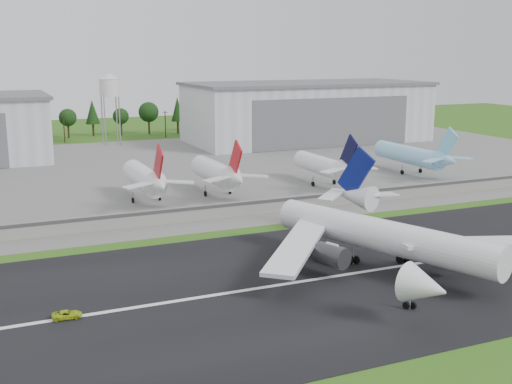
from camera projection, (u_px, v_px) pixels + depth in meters
name	position (u px, v px, depth m)	size (l,w,h in m)	color
ground	(374.00, 296.00, 100.97)	(600.00, 600.00, 0.00)	#275714
runway	(341.00, 276.00, 109.92)	(320.00, 60.00, 0.10)	black
runway_centerline	(341.00, 275.00, 109.91)	(220.00, 1.00, 0.02)	white
apron	(167.00, 170.00, 208.53)	(320.00, 150.00, 0.10)	slate
blast_fence	(242.00, 208.00, 149.87)	(240.00, 0.61, 3.50)	gray
hangar_east	(307.00, 112.00, 275.26)	(102.00, 47.00, 25.20)	silver
water_tower	(109.00, 85.00, 259.63)	(8.40, 8.40, 29.40)	#99999E
utility_poles	(117.00, 140.00, 280.25)	(230.00, 3.00, 12.00)	black
treeline	(110.00, 136.00, 293.70)	(320.00, 16.00, 22.00)	black
main_airliner	(383.00, 244.00, 111.66)	(53.39, 57.28, 18.17)	white
ground_vehicle	(67.00, 314.00, 92.00)	(1.95, 4.24, 1.18)	#AEC717
parked_jet_red_a	(147.00, 179.00, 161.62)	(7.36, 31.29, 16.75)	white
parked_jet_red_b	(219.00, 174.00, 169.18)	(7.36, 31.29, 16.74)	white
parked_jet_navy	(327.00, 166.00, 181.78)	(7.36, 31.29, 16.47)	white
parked_jet_skyblue	(415.00, 156.00, 199.63)	(7.36, 37.29, 16.63)	#8ECEF6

